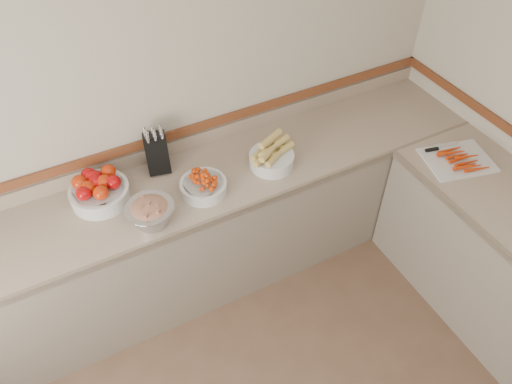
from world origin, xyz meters
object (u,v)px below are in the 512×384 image
rhubarb_bowl (150,213)px  cutting_board (459,159)px  cherry_tomato_bowl (203,185)px  tomato_bowl (98,190)px  corn_bowl (272,156)px  knife_block (157,152)px

rhubarb_bowl → cutting_board: bearing=-12.2°
cherry_tomato_bowl → rhubarb_bowl: (-0.35, -0.10, 0.03)m
tomato_bowl → rhubarb_bowl: size_ratio=1.25×
corn_bowl → cutting_board: bearing=-26.3°
cherry_tomato_bowl → cutting_board: cherry_tomato_bowl is taller
rhubarb_bowl → tomato_bowl: bearing=122.8°
corn_bowl → rhubarb_bowl: bearing=-172.1°
tomato_bowl → rhubarb_bowl: 0.37m
cherry_tomato_bowl → knife_block: bearing=117.6°
knife_block → cutting_board: size_ratio=0.69×
tomato_bowl → corn_bowl: size_ratio=1.11×
rhubarb_bowl → cherry_tomato_bowl: bearing=15.2°
knife_block → rhubarb_bowl: (-0.19, -0.41, -0.05)m
knife_block → corn_bowl: size_ratio=1.05×
corn_bowl → cutting_board: size_ratio=0.65×
knife_block → corn_bowl: (0.63, -0.29, -0.06)m
cherry_tomato_bowl → corn_bowl: (0.47, 0.02, 0.02)m
corn_bowl → rhubarb_bowl: (-0.82, -0.11, 0.01)m
rhubarb_bowl → corn_bowl: bearing=7.9°
rhubarb_bowl → cutting_board: (1.87, -0.41, -0.06)m
corn_bowl → rhubarb_bowl: corn_bowl is taller
tomato_bowl → knife_block: bearing=13.4°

